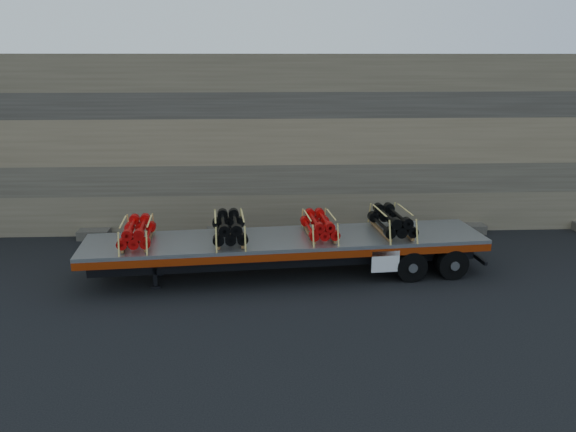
% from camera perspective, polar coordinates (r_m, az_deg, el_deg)
% --- Properties ---
extents(ground, '(120.00, 120.00, 0.00)m').
position_cam_1_polar(ground, '(18.05, 1.92, -6.55)').
color(ground, black).
rests_on(ground, ground).
extents(rock_wall, '(44.00, 3.00, 7.00)m').
position_cam_1_polar(rock_wall, '(23.42, 0.70, 7.56)').
color(rock_wall, '#7A6B54').
rests_on(rock_wall, ground).
extents(trailer, '(13.00, 3.59, 1.28)m').
position_cam_1_polar(trailer, '(18.30, -0.19, -4.07)').
color(trailer, '#ABAEB2').
rests_on(trailer, ground).
extents(bundle_front, '(1.14, 2.03, 0.69)m').
position_cam_1_polar(bundle_front, '(18.00, -15.09, -1.66)').
color(bundle_front, red).
rests_on(bundle_front, trailer).
extents(bundle_midfront, '(1.23, 2.18, 0.74)m').
position_cam_1_polar(bundle_midfront, '(17.84, -5.98, -1.26)').
color(bundle_midfront, black).
rests_on(bundle_midfront, trailer).
extents(bundle_midrear, '(1.11, 1.98, 0.67)m').
position_cam_1_polar(bundle_midrear, '(18.16, 3.20, -1.00)').
color(bundle_midrear, red).
rests_on(bundle_midrear, trailer).
extents(bundle_rear, '(1.24, 2.20, 0.75)m').
position_cam_1_polar(bundle_rear, '(18.75, 10.51, -0.58)').
color(bundle_rear, black).
rests_on(bundle_rear, trailer).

